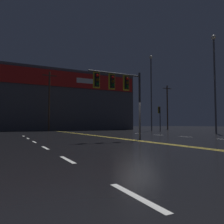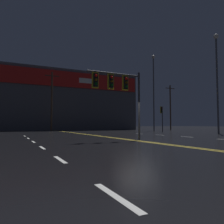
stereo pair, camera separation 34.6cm
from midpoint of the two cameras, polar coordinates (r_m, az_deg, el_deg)
The scene contains 8 objects.
ground_plane at distance 13.97m, azimuth 7.14°, elevation -7.44°, with size 200.00×200.00×0.00m, color black.
road_markings at distance 13.32m, azimuth 16.17°, elevation -7.52°, with size 17.74×60.00×0.01m.
traffic_signal_median at distance 14.10m, azimuth 2.03°, elevation 6.81°, with size 3.76×0.36×4.53m.
traffic_signal_corner_northeast at distance 32.50m, azimuth 13.19°, elevation -0.28°, with size 0.42×0.36×3.65m.
streetlight_near_right at distance 28.19m, azimuth 26.05°, elevation 9.56°, with size 0.56×0.56×11.47m.
streetlight_median_approach at distance 36.53m, azimuth 11.08°, elevation 7.19°, with size 0.56×0.56×12.41m.
building_backdrop at distance 43.29m, azimuth -15.47°, elevation 2.68°, with size 31.90×10.23×10.84m.
utility_pole_row at distance 35.46m, azimuth -14.11°, elevation 3.00°, with size 45.93×0.26×9.63m.
Camera 2 is at (-7.37, -11.80, 1.01)m, focal length 35.00 mm.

